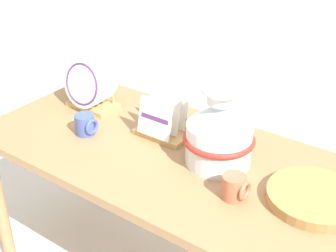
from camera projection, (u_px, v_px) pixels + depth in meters
name	position (u px, v px, depth m)	size (l,w,h in m)	color
display_table	(168.00, 168.00, 1.81)	(1.51, 0.72, 0.69)	#9E754C
ceramic_vase	(219.00, 132.00, 1.64)	(0.26, 0.26, 0.30)	silver
dish_rack_round_plates	(90.00, 88.00, 2.04)	(0.22, 0.16, 0.24)	tan
dish_rack_square_plates	(163.00, 124.00, 1.85)	(0.22, 0.15, 0.18)	tan
wicker_charger_stack	(314.00, 197.00, 1.50)	(0.31, 0.31, 0.04)	#AD7F47
mug_terracotta_glaze	(235.00, 187.00, 1.50)	(0.09, 0.08, 0.08)	#B76647
mug_cobalt_glaze	(86.00, 125.00, 1.87)	(0.09, 0.08, 0.08)	#42569E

